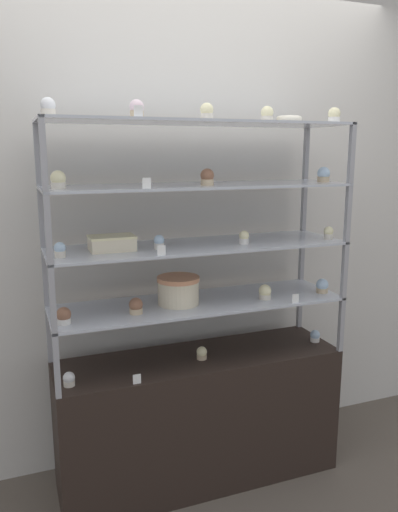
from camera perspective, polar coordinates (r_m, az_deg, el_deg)
name	(u,v)px	position (r m, az deg, el deg)	size (l,w,h in m)	color
ground_plane	(199,475)	(2.88, 0.00, -23.75)	(20.00, 20.00, 0.00)	brown
back_wall	(176,223)	(2.70, -2.67, 3.81)	(8.00, 0.05, 2.60)	silver
display_base	(199,417)	(2.70, 0.00, -17.93)	(1.43, 0.41, 0.67)	black
display_riser_lower	(199,305)	(2.46, 0.00, -5.62)	(1.43, 0.41, 0.28)	#99999E
display_riser_middle	(199,248)	(2.39, 0.00, 0.93)	(1.43, 0.41, 0.28)	#99999E
display_riser_upper	(199,188)	(2.35, 0.00, 7.77)	(1.43, 0.41, 0.28)	#99999E
display_riser_top	(199,125)	(2.35, 0.00, 14.73)	(1.43, 0.41, 0.28)	#99999E
layer_cake_centerpiece	(178,290)	(2.40, -2.39, -3.91)	(0.20, 0.20, 0.13)	beige
sheet_cake_frosted	(112,243)	(2.26, -9.90, 1.46)	(0.20, 0.14, 0.07)	beige
cupcake_0	(69,379)	(2.31, -14.63, -13.47)	(0.05, 0.05, 0.06)	beige
cupcake_1	(202,353)	(2.51, 0.29, -11.05)	(0.05, 0.05, 0.06)	#CCB28C
cupcake_2	(315,336)	(2.79, 13.12, -8.91)	(0.05, 0.05, 0.06)	white
price_tag_0	(137,379)	(2.28, -7.11, -13.79)	(0.04, 0.00, 0.04)	white
cupcake_3	(64,316)	(2.21, -15.21, -6.64)	(0.06, 0.06, 0.07)	white
cupcake_4	(136,306)	(2.28, -7.23, -5.71)	(0.06, 0.06, 0.07)	#CCB28C
cupcake_5	(265,292)	(2.51, 7.55, -4.13)	(0.06, 0.06, 0.07)	beige
cupcake_6	(322,286)	(2.67, 13.90, -3.36)	(0.06, 0.06, 0.07)	#CCB28C
price_tag_1	(296,298)	(2.47, 10.98, -4.78)	(0.04, 0.00, 0.04)	white
cupcake_7	(60,250)	(2.16, -15.61, 0.67)	(0.05, 0.05, 0.06)	beige
cupcake_8	(159,242)	(2.27, -4.59, 1.60)	(0.05, 0.05, 0.06)	white
cupcake_9	(244,237)	(2.40, 5.17, 2.13)	(0.05, 0.05, 0.06)	white
cupcake_10	(329,233)	(2.61, 14.59, 2.56)	(0.05, 0.05, 0.06)	beige
price_tag_2	(161,250)	(2.13, -4.31, 0.64)	(0.04, 0.00, 0.04)	white
cupcake_11	(58,180)	(2.14, -15.79, 8.34)	(0.06, 0.06, 0.08)	beige
cupcake_12	(207,177)	(2.29, 0.95, 8.99)	(0.06, 0.06, 0.08)	#CCB28C
cupcake_13	(324,175)	(2.61, 14.05, 8.99)	(0.06, 0.06, 0.08)	#CCB28C
price_tag_3	(147,183)	(2.08, -6.00, 8.26)	(0.04, 0.00, 0.04)	white
cupcake_14	(48,107)	(2.13, -16.88, 15.96)	(0.06, 0.06, 0.07)	beige
cupcake_15	(137,109)	(2.15, -7.13, 16.33)	(0.06, 0.06, 0.07)	#CCB28C
cupcake_16	(207,112)	(2.28, 0.89, 16.15)	(0.06, 0.06, 0.07)	beige
cupcake_17	(267,114)	(2.45, 7.79, 15.74)	(0.06, 0.06, 0.07)	beige
cupcake_18	(334,116)	(2.59, 15.19, 15.24)	(0.06, 0.06, 0.07)	white
price_tag_4	(138,111)	(2.07, -6.94, 16.13)	(0.04, 0.00, 0.04)	white
donut_glazed	(289,119)	(2.51, 10.25, 15.13)	(0.12, 0.12, 0.03)	#EFE5CC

